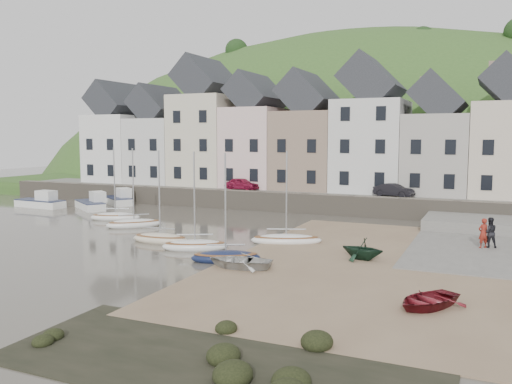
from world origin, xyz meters
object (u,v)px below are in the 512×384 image
at_px(car_left, 242,184).
at_px(car_right, 394,190).
at_px(rowboat_white, 240,261).
at_px(rowboat_green, 362,248).
at_px(rowboat_red, 427,300).
at_px(person_dark, 490,232).
at_px(sailboat_0, 115,217).
at_px(person_red, 483,233).

relative_size(car_left, car_right, 1.01).
xyz_separation_m(rowboat_white, rowboat_green, (5.57, 4.49, 0.28)).
distance_m(rowboat_red, person_dark, 13.82).
xyz_separation_m(sailboat_0, person_dark, (29.02, -0.11, 0.80)).
relative_size(person_red, car_right, 0.51).
bearing_deg(car_left, sailboat_0, 164.94).
bearing_deg(person_red, rowboat_red, 43.56).
distance_m(rowboat_red, person_red, 13.46).
relative_size(sailboat_0, person_red, 3.41).
relative_size(rowboat_green, person_red, 1.31).
bearing_deg(rowboat_white, rowboat_green, 121.96).
distance_m(car_left, car_right, 15.20).
xyz_separation_m(rowboat_red, person_red, (1.87, 13.32, 0.66)).
relative_size(rowboat_green, car_left, 0.67).
relative_size(sailboat_0, car_right, 1.75).
height_order(rowboat_green, car_left, car_left).
relative_size(rowboat_green, person_dark, 1.28).
relative_size(rowboat_red, car_left, 0.87).
bearing_deg(car_right, person_red, -134.13).
relative_size(rowboat_white, car_right, 0.96).
xyz_separation_m(sailboat_0, rowboat_white, (16.88, -10.82, 0.15)).
bearing_deg(person_red, car_right, -98.15).
xyz_separation_m(sailboat_0, car_left, (5.79, 12.72, 1.96)).
bearing_deg(rowboat_red, rowboat_white, -165.61).
bearing_deg(rowboat_white, rowboat_red, 66.68).
distance_m(sailboat_0, car_right, 24.61).
bearing_deg(car_right, person_dark, -132.37).
bearing_deg(rowboat_green, rowboat_red, 40.86).
bearing_deg(person_dark, car_right, -74.83).
bearing_deg(sailboat_0, rowboat_white, -32.66).
distance_m(rowboat_green, car_right, 19.16).
bearing_deg(rowboat_white, sailboat_0, -129.59).
bearing_deg(rowboat_red, rowboat_green, 151.10).
bearing_deg(person_dark, rowboat_green, 26.56).
bearing_deg(car_right, rowboat_red, -152.04).
xyz_separation_m(car_left, car_right, (15.20, 0.00, -0.03)).
bearing_deg(car_left, person_dark, -109.51).
distance_m(rowboat_white, person_red, 15.72).
bearing_deg(car_left, rowboat_green, -129.41).
distance_m(sailboat_0, car_left, 14.11).
xyz_separation_m(rowboat_green, car_left, (-16.66, 19.05, 1.52)).
bearing_deg(person_red, sailboat_0, -39.26).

